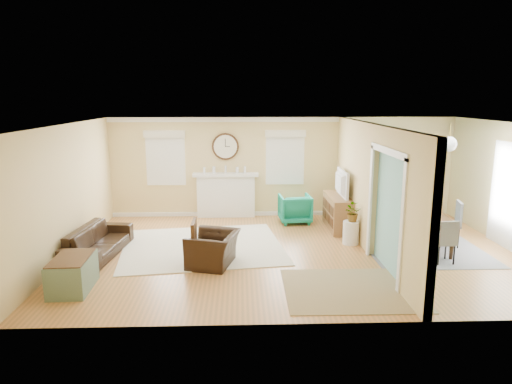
% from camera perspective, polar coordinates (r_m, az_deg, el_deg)
% --- Properties ---
extents(floor, '(9.00, 9.00, 0.00)m').
position_cam_1_polar(floor, '(9.44, 4.97, -7.49)').
color(floor, '#9A6937').
rests_on(floor, ground).
extents(wall_back, '(9.00, 0.02, 2.60)m').
position_cam_1_polar(wall_back, '(12.03, 3.37, 3.13)').
color(wall_back, '#DAC57A').
rests_on(wall_back, ground).
extents(wall_front, '(9.00, 0.02, 2.60)m').
position_cam_1_polar(wall_front, '(6.22, 8.50, -5.30)').
color(wall_front, '#DAC57A').
rests_on(wall_front, ground).
extents(wall_left, '(0.02, 6.00, 2.60)m').
position_cam_1_polar(wall_left, '(9.64, -22.50, 0.06)').
color(wall_left, '#DAC57A').
rests_on(wall_left, ground).
extents(ceiling, '(9.00, 6.00, 0.02)m').
position_cam_1_polar(ceiling, '(8.92, 5.27, 8.47)').
color(ceiling, white).
rests_on(ceiling, wall_back).
extents(partition, '(0.17, 6.00, 2.60)m').
position_cam_1_polar(partition, '(9.65, 13.85, 0.99)').
color(partition, '#DAC57A').
rests_on(partition, ground).
extents(fireplace, '(1.70, 0.30, 1.17)m').
position_cam_1_polar(fireplace, '(11.99, -3.78, -0.31)').
color(fireplace, white).
rests_on(fireplace, ground).
extents(wall_clock, '(0.70, 0.07, 0.70)m').
position_cam_1_polar(wall_clock, '(11.88, -3.85, 5.69)').
color(wall_clock, '#442C18').
rests_on(wall_clock, wall_back).
extents(window_left, '(1.05, 0.13, 1.42)m').
position_cam_1_polar(window_left, '(12.04, -11.25, 4.65)').
color(window_left, white).
rests_on(window_left, wall_back).
extents(window_right, '(1.05, 0.13, 1.42)m').
position_cam_1_polar(window_right, '(11.94, 3.65, 4.80)').
color(window_right, white).
rests_on(window_right, wall_back).
extents(pendant, '(0.30, 0.30, 0.55)m').
position_cam_1_polar(pendant, '(9.79, 23.00, 5.54)').
color(pendant, gold).
rests_on(pendant, ceiling).
extents(rug_cream, '(3.65, 3.28, 0.02)m').
position_cam_1_polar(rug_cream, '(9.80, -6.68, -6.74)').
color(rug_cream, white).
rests_on(rug_cream, floor).
extents(rug_jute, '(2.20, 1.81, 0.01)m').
position_cam_1_polar(rug_jute, '(7.83, 11.79, -11.83)').
color(rug_jute, tan).
rests_on(rug_jute, floor).
extents(rug_grey, '(2.37, 2.97, 0.01)m').
position_cam_1_polar(rug_grey, '(10.46, 19.51, -6.17)').
color(rug_grey, slate).
rests_on(rug_grey, floor).
extents(sofa, '(0.97, 2.04, 0.58)m').
position_cam_1_polar(sofa, '(9.69, -19.11, -5.81)').
color(sofa, black).
rests_on(sofa, floor).
extents(eames_chair, '(1.06, 1.15, 0.63)m').
position_cam_1_polar(eames_chair, '(8.65, -5.38, -7.11)').
color(eames_chair, black).
rests_on(eames_chair, floor).
extents(green_chair, '(0.81, 0.84, 0.71)m').
position_cam_1_polar(green_chair, '(11.50, 4.89, -2.09)').
color(green_chair, '#057A5D').
rests_on(green_chair, floor).
extents(trunk, '(0.62, 0.98, 0.55)m').
position_cam_1_polar(trunk, '(8.16, -21.96, -9.43)').
color(trunk, slate).
rests_on(trunk, floor).
extents(credenza, '(0.49, 1.44, 0.80)m').
position_cam_1_polar(credenza, '(11.11, 10.18, -2.50)').
color(credenza, olive).
rests_on(credenza, floor).
extents(tv, '(0.15, 1.09, 0.62)m').
position_cam_1_polar(tv, '(10.96, 10.22, 1.11)').
color(tv, black).
rests_on(tv, credenza).
extents(garden_stool, '(0.34, 0.34, 0.50)m').
position_cam_1_polar(garden_stool, '(10.04, 11.77, -5.00)').
color(garden_stool, white).
rests_on(garden_stool, floor).
extents(potted_plant, '(0.45, 0.46, 0.40)m').
position_cam_1_polar(potted_plant, '(9.93, 11.88, -2.51)').
color(potted_plant, '#337F33').
rests_on(potted_plant, garden_stool).
extents(dining_table, '(1.37, 2.12, 0.70)m').
position_cam_1_polar(dining_table, '(10.36, 19.64, -4.36)').
color(dining_table, '#442C18').
rests_on(dining_table, floor).
extents(dining_chair_n, '(0.46, 0.46, 1.00)m').
position_cam_1_polar(dining_chair_n, '(11.29, 18.07, -1.70)').
color(dining_chair_n, slate).
rests_on(dining_chair_n, floor).
extents(dining_chair_s, '(0.41, 0.41, 0.86)m').
position_cam_1_polar(dining_chair_s, '(9.38, 22.38, -5.25)').
color(dining_chair_s, slate).
rests_on(dining_chair_s, floor).
extents(dining_chair_w, '(0.58, 0.58, 1.04)m').
position_cam_1_polar(dining_chair_w, '(10.05, 16.73, -3.11)').
color(dining_chair_w, white).
rests_on(dining_chair_w, floor).
extents(dining_chair_e, '(0.51, 0.51, 0.97)m').
position_cam_1_polar(dining_chair_e, '(10.46, 22.99, -3.22)').
color(dining_chair_e, slate).
rests_on(dining_chair_e, floor).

